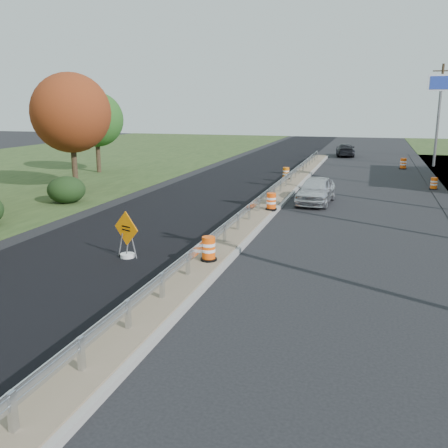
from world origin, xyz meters
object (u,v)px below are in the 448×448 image
(barrel_shoulder_far, at_px, (403,164))
(barrel_median_mid, at_px, (271,202))
(car_dark_far, at_px, (345,150))
(car_silver, at_px, (316,190))
(caution_sign, at_px, (127,246))
(barrel_shoulder_mid, at_px, (434,184))
(barrel_median_near, at_px, (209,249))
(barrel_median_far, at_px, (286,173))

(barrel_shoulder_far, bearing_deg, barrel_median_mid, -109.04)
(car_dark_far, bearing_deg, car_silver, 84.56)
(car_silver, bearing_deg, caution_sign, -109.75)
(caution_sign, bearing_deg, barrel_shoulder_mid, 80.70)
(barrel_shoulder_far, height_order, car_dark_far, car_dark_far)
(barrel_median_near, bearing_deg, barrel_shoulder_mid, 64.87)
(barrel_shoulder_mid, relative_size, car_silver, 0.18)
(barrel_median_near, bearing_deg, barrel_shoulder_far, 75.66)
(barrel_median_near, xyz_separation_m, car_silver, (2.20, 12.38, 0.12))
(barrel_shoulder_far, height_order, car_silver, car_silver)
(barrel_median_near, relative_size, barrel_shoulder_mid, 1.06)
(barrel_median_mid, relative_size, car_dark_far, 0.19)
(barrel_median_mid, bearing_deg, barrel_shoulder_far, 70.96)
(barrel_median_far, bearing_deg, barrel_median_mid, -84.15)
(barrel_median_near, height_order, barrel_shoulder_mid, barrel_median_near)
(caution_sign, xyz_separation_m, barrel_shoulder_far, (10.78, 29.75, 0.00))
(barrel_median_far, xyz_separation_m, barrel_shoulder_far, (8.36, 10.30, -0.19))
(barrel_median_mid, relative_size, barrel_median_far, 1.02)
(caution_sign, xyz_separation_m, barrel_median_far, (2.42, 19.45, 0.19))
(barrel_median_near, bearing_deg, barrel_median_far, 92.10)
(barrel_shoulder_far, bearing_deg, car_silver, -107.25)
(barrel_median_mid, height_order, barrel_median_far, barrel_median_mid)
(car_silver, bearing_deg, barrel_median_mid, -113.48)
(barrel_median_far, bearing_deg, caution_sign, -97.09)
(barrel_median_near, bearing_deg, car_dark_far, 86.75)
(barrel_median_far, distance_m, barrel_shoulder_far, 13.27)
(barrel_median_far, height_order, car_dark_far, car_dark_far)
(caution_sign, xyz_separation_m, barrel_median_mid, (3.52, 8.71, 0.20))
(caution_sign, distance_m, car_silver, 13.35)
(barrel_median_near, height_order, barrel_median_mid, barrel_median_mid)
(car_dark_far, bearing_deg, barrel_median_mid, 81.17)
(barrel_median_far, relative_size, car_dark_far, 0.18)
(barrel_median_far, distance_m, car_dark_far, 20.18)
(barrel_median_near, xyz_separation_m, car_dark_far, (2.25, 39.56, 0.04))
(barrel_shoulder_far, distance_m, car_silver, 18.34)
(barrel_median_mid, xyz_separation_m, barrel_shoulder_mid, (8.65, 10.40, -0.26))
(caution_sign, height_order, barrel_median_near, caution_sign)
(caution_sign, bearing_deg, barrel_median_near, 20.58)
(barrel_median_far, distance_m, car_silver, 7.79)
(barrel_median_far, height_order, barrel_shoulder_far, barrel_median_far)
(caution_sign, height_order, car_silver, caution_sign)
(barrel_median_far, bearing_deg, car_dark_far, 81.55)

